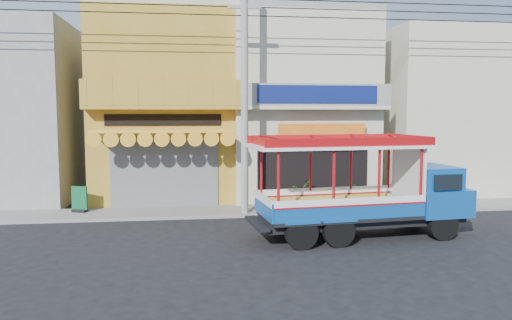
{
  "coord_description": "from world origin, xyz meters",
  "views": [
    {
      "loc": [
        -2.99,
        -14.85,
        3.88
      ],
      "look_at": [
        -0.68,
        2.5,
        2.17
      ],
      "focal_mm": 35.0,
      "sensor_mm": 36.0,
      "label": 1
    }
  ],
  "objects_px": {
    "songthaew_truck": "(376,188)",
    "potted_plant_b": "(353,196)",
    "green_sign": "(80,201)",
    "potted_plant_c": "(387,195)",
    "utility_pole": "(248,80)",
    "potted_plant_a": "(299,193)"
  },
  "relations": [
    {
      "from": "songthaew_truck",
      "to": "potted_plant_b",
      "type": "xyz_separation_m",
      "value": [
        0.65,
        3.99,
        -0.94
      ]
    },
    {
      "from": "green_sign",
      "to": "potted_plant_c",
      "type": "xyz_separation_m",
      "value": [
        11.91,
        -0.35,
        0.05
      ]
    },
    {
      "from": "utility_pole",
      "to": "potted_plant_b",
      "type": "distance_m",
      "value": 6.13
    },
    {
      "from": "utility_pole",
      "to": "potted_plant_c",
      "type": "relative_size",
      "value": 30.62
    },
    {
      "from": "songthaew_truck",
      "to": "potted_plant_c",
      "type": "height_order",
      "value": "songthaew_truck"
    },
    {
      "from": "songthaew_truck",
      "to": "green_sign",
      "type": "relative_size",
      "value": 7.09
    },
    {
      "from": "green_sign",
      "to": "potted_plant_c",
      "type": "distance_m",
      "value": 11.91
    },
    {
      "from": "potted_plant_b",
      "to": "potted_plant_c",
      "type": "xyz_separation_m",
      "value": [
        1.45,
        0.18,
        0.0
      ]
    },
    {
      "from": "utility_pole",
      "to": "potted_plant_b",
      "type": "relative_size",
      "value": 30.77
    },
    {
      "from": "potted_plant_a",
      "to": "potted_plant_c",
      "type": "xyz_separation_m",
      "value": [
        3.48,
        -0.42,
        -0.07
      ]
    },
    {
      "from": "green_sign",
      "to": "potted_plant_a",
      "type": "relative_size",
      "value": 0.92
    },
    {
      "from": "potted_plant_b",
      "to": "potted_plant_c",
      "type": "distance_m",
      "value": 1.46
    },
    {
      "from": "utility_pole",
      "to": "songthaew_truck",
      "type": "height_order",
      "value": "utility_pole"
    },
    {
      "from": "potted_plant_b",
      "to": "songthaew_truck",
      "type": "bearing_deg",
      "value": 126.97
    },
    {
      "from": "potted_plant_a",
      "to": "potted_plant_c",
      "type": "relative_size",
      "value": 1.16
    },
    {
      "from": "songthaew_truck",
      "to": "potted_plant_b",
      "type": "distance_m",
      "value": 4.15
    },
    {
      "from": "utility_pole",
      "to": "potted_plant_c",
      "type": "height_order",
      "value": "utility_pole"
    },
    {
      "from": "songthaew_truck",
      "to": "green_sign",
      "type": "height_order",
      "value": "songthaew_truck"
    },
    {
      "from": "potted_plant_a",
      "to": "potted_plant_c",
      "type": "bearing_deg",
      "value": -54.75
    },
    {
      "from": "potted_plant_a",
      "to": "potted_plant_b",
      "type": "relative_size",
      "value": 1.17
    },
    {
      "from": "potted_plant_b",
      "to": "potted_plant_c",
      "type": "height_order",
      "value": "potted_plant_c"
    },
    {
      "from": "green_sign",
      "to": "potted_plant_b",
      "type": "height_order",
      "value": "green_sign"
    }
  ]
}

